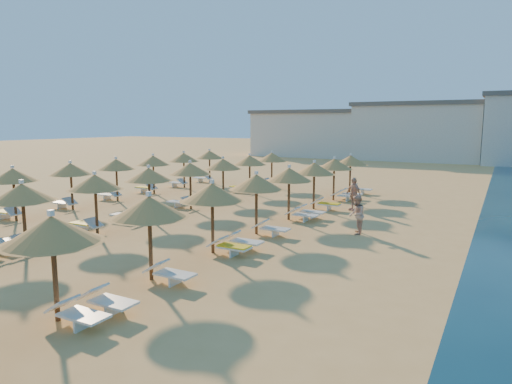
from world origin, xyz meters
The scene contains 8 objects.
ground centered at (0.00, 0.00, 0.00)m, with size 220.00×220.00×0.00m, color tan.
hotel_blocks centered at (2.13, 45.18, 3.70)m, with size 45.58×10.05×8.10m.
parasol_row_east centered at (1.87, -0.54, 2.17)m, with size 2.35×31.91×2.68m.
parasol_row_west centered at (-4.03, -0.54, 2.17)m, with size 2.35×31.91×2.68m.
parasol_row_inland centered at (-9.53, 2.75, 2.17)m, with size 2.35×25.34×2.68m.
loungers centered at (-3.05, 0.00, 0.34)m, with size 14.37×30.18×0.66m.
beachgoer_b centered at (5.61, 3.09, 0.83)m, with size 0.81×0.63×1.67m, color tan.
beachgoer_c centered at (3.93, 8.22, 0.90)m, with size 1.05×0.44×1.79m, color tan.
Camera 1 is at (10.94, -15.49, 4.65)m, focal length 32.00 mm.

